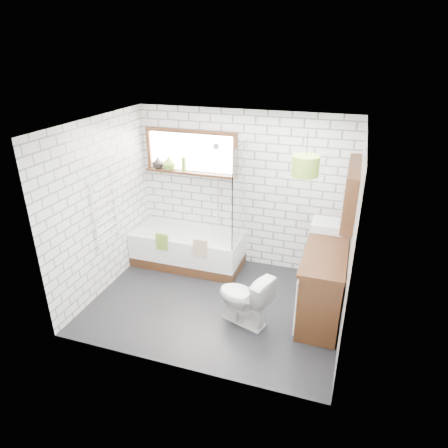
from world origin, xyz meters
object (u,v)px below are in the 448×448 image
(vanity, at_px, (324,277))
(basin, at_px, (327,226))
(bathtub, at_px, (188,248))
(toilet, at_px, (244,298))
(pendant, at_px, (305,166))

(vanity, xyz_separation_m, basin, (-0.06, 0.50, 0.55))
(bathtub, distance_m, toilet, 1.75)
(toilet, distance_m, pendant, 1.86)
(bathtub, height_order, pendant, pendant)
(toilet, xyz_separation_m, pendant, (0.60, 0.31, 1.73))
(basin, bearing_deg, vanity, -83.16)
(bathtub, distance_m, pendant, 2.76)
(vanity, bearing_deg, pendant, -135.96)
(basin, xyz_separation_m, toilet, (-0.89, -1.15, -0.66))
(vanity, xyz_separation_m, pendant, (-0.34, -0.33, 1.62))
(vanity, distance_m, toilet, 1.15)
(toilet, bearing_deg, basin, 160.85)
(toilet, height_order, pendant, pendant)
(bathtub, height_order, toilet, toilet)
(bathtub, distance_m, vanity, 2.30)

